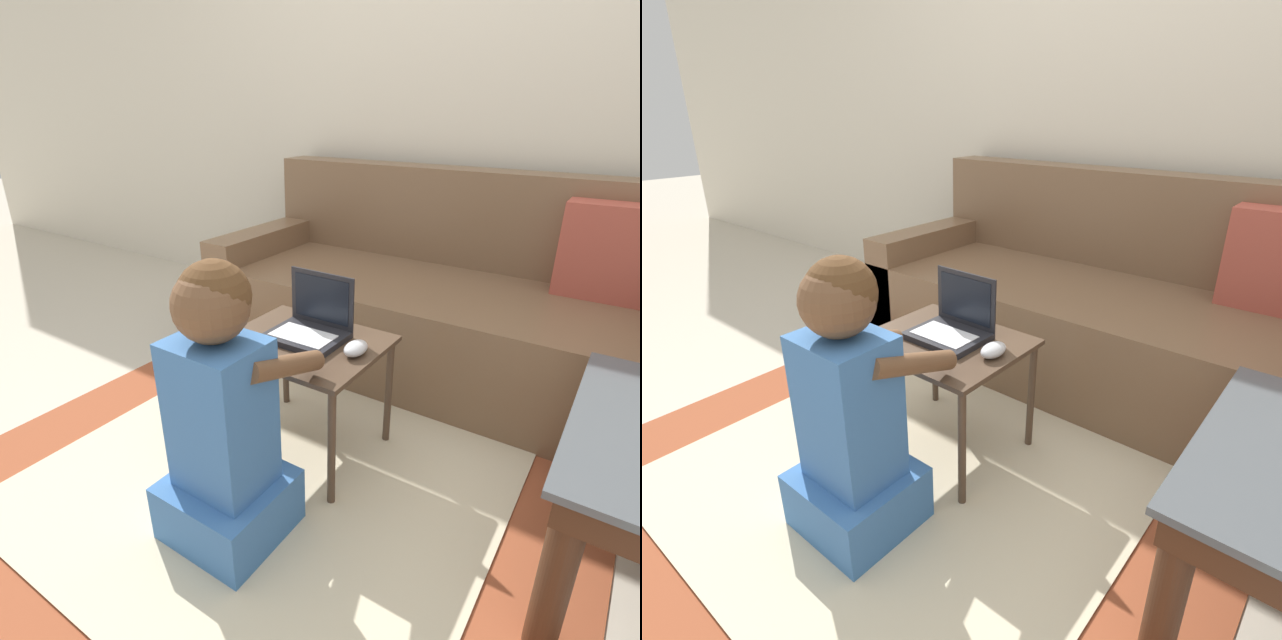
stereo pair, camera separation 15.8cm
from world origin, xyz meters
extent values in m
plane|color=beige|center=(0.00, 0.00, 0.00)|extent=(16.00, 16.00, 0.00)
cube|color=beige|center=(0.00, 1.44, 1.25)|extent=(9.00, 0.06, 2.50)
cube|color=#9E4C2D|center=(-0.05, -0.05, 0.00)|extent=(1.90, 1.72, 0.01)
cube|color=beige|center=(-0.05, -0.05, 0.01)|extent=(1.37, 1.24, 0.00)
cube|color=brown|center=(0.08, 0.95, 0.20)|extent=(1.97, 0.82, 0.41)
cube|color=brown|center=(0.08, 1.27, 0.62)|extent=(1.97, 0.18, 0.43)
cube|color=brown|center=(-0.82, 0.95, 0.26)|extent=(0.16, 0.82, 0.52)
cube|color=#B24C3D|center=(0.68, 1.11, 0.59)|extent=(0.36, 0.14, 0.36)
cylinder|color=#422314|center=(0.77, -0.13, 0.22)|extent=(0.07, 0.07, 0.43)
cylinder|color=#422314|center=(0.77, 0.43, 0.22)|extent=(0.07, 0.07, 0.43)
cube|color=#4C3828|center=(-0.05, 0.16, 0.40)|extent=(0.49, 0.41, 0.02)
cylinder|color=#4C3828|center=(-0.27, -0.02, 0.20)|extent=(0.02, 0.02, 0.39)
cylinder|color=#4C3828|center=(0.16, -0.02, 0.20)|extent=(0.02, 0.02, 0.39)
cylinder|color=#4C3828|center=(-0.27, 0.34, 0.20)|extent=(0.02, 0.02, 0.39)
cylinder|color=#4C3828|center=(0.16, 0.34, 0.20)|extent=(0.02, 0.02, 0.39)
cube|color=#232328|center=(-0.05, 0.17, 0.42)|extent=(0.24, 0.19, 0.02)
cube|color=silver|center=(-0.05, 0.15, 0.43)|extent=(0.19, 0.11, 0.00)
cube|color=#232328|center=(-0.05, 0.26, 0.52)|extent=(0.24, 0.01, 0.18)
cube|color=black|center=(-0.05, 0.26, 0.52)|extent=(0.20, 0.00, 0.15)
ellipsoid|color=silver|center=(0.13, 0.17, 0.43)|extent=(0.06, 0.10, 0.04)
cube|color=#3D70B2|center=(-0.01, -0.26, 0.09)|extent=(0.30, 0.29, 0.18)
cube|color=#3D70B2|center=(-0.01, -0.26, 0.38)|extent=(0.22, 0.19, 0.41)
sphere|color=brown|center=(-0.01, -0.26, 0.68)|extent=(0.18, 0.18, 0.18)
sphere|color=brown|center=(-0.01, -0.25, 0.69)|extent=(0.18, 0.18, 0.18)
cylinder|color=brown|center=(-0.12, -0.12, 0.49)|extent=(0.06, 0.29, 0.14)
cylinder|color=brown|center=(0.09, -0.12, 0.49)|extent=(0.06, 0.29, 0.14)
camera|label=1|loc=(0.77, -1.00, 1.10)|focal=28.00mm
camera|label=2|loc=(0.90, -0.90, 1.10)|focal=28.00mm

